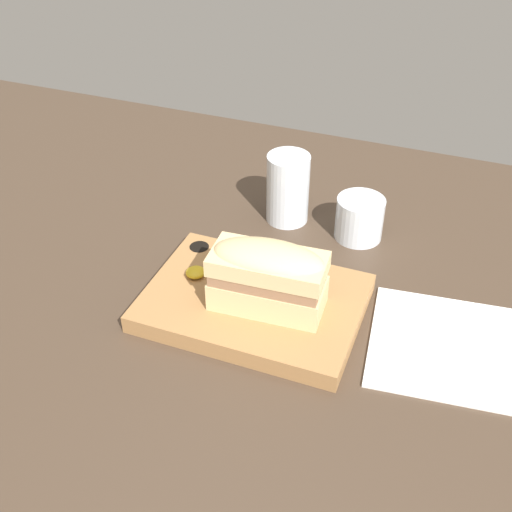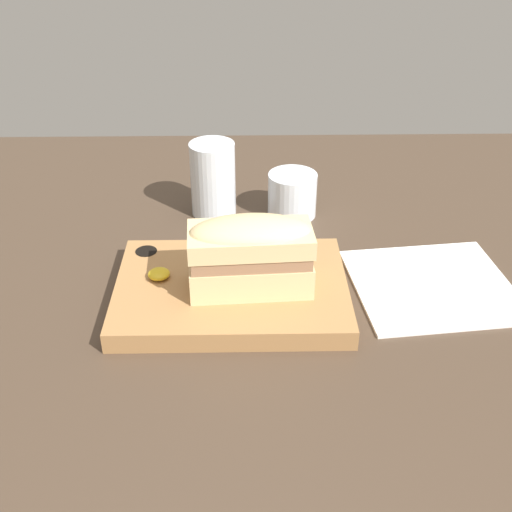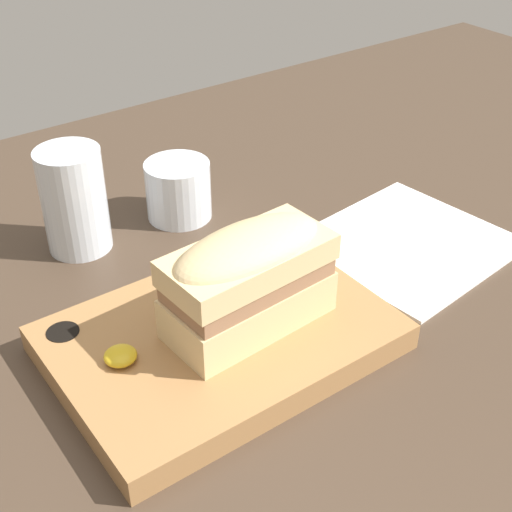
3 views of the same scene
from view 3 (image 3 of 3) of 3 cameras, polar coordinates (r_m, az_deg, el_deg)
The scene contains 7 objects.
dining_table at distance 69.15cm, azimuth -0.51°, elevation -5.14°, with size 183.48×104.30×2.00cm.
serving_board at distance 63.72cm, azimuth -2.95°, elevation -6.54°, with size 28.74×20.54×2.63cm.
sandwich at distance 60.11cm, azimuth -0.59°, elevation -1.59°, with size 15.05×7.82×9.52cm.
mustard_dollop at distance 60.16cm, azimuth -10.79°, elevation -7.85°, with size 2.76×2.76×1.11cm.
water_glass at distance 77.61cm, azimuth -14.27°, elevation 3.84°, with size 6.83×6.83×11.44cm.
wine_glass at distance 82.20cm, azimuth -6.22°, elevation 5.14°, with size 7.45×7.45×6.73cm.
napkin at distance 79.66cm, azimuth 12.01°, elevation 1.00°, with size 22.07×20.89×0.40cm.
Camera 3 is at (-30.90, -43.68, 44.80)cm, focal length 50.00 mm.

